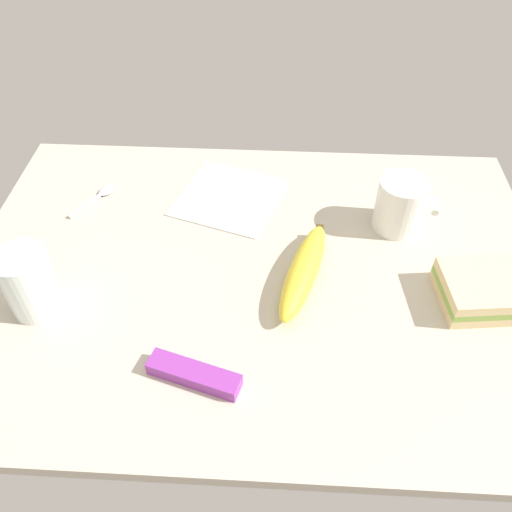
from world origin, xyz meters
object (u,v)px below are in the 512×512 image
sandwich_main (481,290)px  snack_bar (194,374)px  banana (304,271)px  glass_of_milk (30,285)px  paper_napkin (228,197)px  coffee_mug_black (400,204)px  spoon (100,195)px

sandwich_main → snack_bar: sandwich_main is taller
banana → glass_of_milk: bearing=10.5°
banana → paper_napkin: 22.93cm
coffee_mug_black → paper_napkin: size_ratio=0.60×
coffee_mug_black → glass_of_milk: bearing=20.6°
sandwich_main → spoon: size_ratio=1.23×
spoon → snack_bar: 41.69cm
banana → spoon: size_ratio=2.07×
snack_bar → paper_napkin: (-1.01, -36.51, -0.85)cm
coffee_mug_black → glass_of_milk: 57.22cm
spoon → coffee_mug_black: bearing=174.7°
sandwich_main → paper_napkin: sandwich_main is taller
banana → paper_napkin: (13.00, -18.79, -1.95)cm
sandwich_main → snack_bar: bearing=21.1°
coffee_mug_black → banana: bearing=40.1°
banana → paper_napkin: banana is taller
sandwich_main → banana: size_ratio=0.59×
glass_of_milk → banana: bearing=-169.5°
snack_bar → paper_napkin: 36.53cm
coffee_mug_black → banana: coffee_mug_black is taller
coffee_mug_black → banana: (15.54, 13.10, -2.52)cm
spoon → paper_napkin: 22.82cm
spoon → banana: bearing=153.5°
spoon → paper_napkin: (-22.80, -0.96, -0.23)cm
sandwich_main → banana: (25.24, -2.59, -0.10)cm
coffee_mug_black → banana: 20.48cm
snack_bar → glass_of_milk: bearing=-7.3°
glass_of_milk → snack_bar: glass_of_milk is taller
paper_napkin → sandwich_main: bearing=150.8°
sandwich_main → spoon: bearing=-18.5°
spoon → paper_napkin: bearing=-177.6°
sandwich_main → glass_of_milk: glass_of_milk is taller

